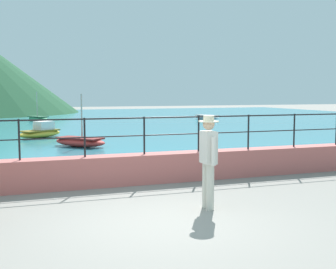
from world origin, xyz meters
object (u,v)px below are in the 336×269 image
person_walking (208,157)px  boat_4 (80,141)px  boat_6 (41,132)px  boat_0 (207,117)px  boat_7 (38,118)px

person_walking → boat_4: size_ratio=0.76×
boat_4 → boat_6: boat_4 is taller
boat_0 → boat_4: bearing=-130.3°
boat_7 → boat_0: bearing=-11.1°
boat_4 → boat_6: 4.27m
boat_7 → boat_6: bearing=-92.1°
boat_0 → boat_4: (-11.84, -13.95, 0.01)m
boat_0 → boat_7: (-12.66, 2.48, 0.01)m
boat_0 → boat_7: size_ratio=1.00×
boat_6 → boat_7: (0.45, 12.36, -0.06)m
person_walking → boat_7: 26.26m
boat_4 → boat_6: size_ratio=0.96×
boat_4 → boat_7: (-0.82, 16.44, 0.00)m
boat_0 → boat_7: boat_7 is taller
boat_6 → boat_7: boat_7 is taller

